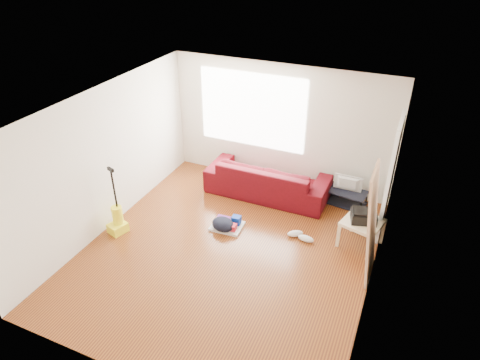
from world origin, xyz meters
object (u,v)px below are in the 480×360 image
at_px(tv_stand, 346,197).
at_px(cleaning_tray, 228,224).
at_px(backpack, 223,230).
at_px(bucket, 243,193).
at_px(vacuum, 117,220).
at_px(sofa, 267,194).
at_px(side_table, 362,225).

height_order(tv_stand, cleaning_tray, tv_stand).
bearing_deg(backpack, tv_stand, 58.49).
xyz_separation_m(tv_stand, bucket, (-1.95, -0.45, -0.15)).
xyz_separation_m(backpack, vacuum, (-1.67, -0.76, 0.23)).
distance_m(sofa, tv_stand, 1.54).
relative_size(tv_stand, vacuum, 0.66).
bearing_deg(vacuum, tv_stand, 52.96).
distance_m(sofa, side_table, 2.20).
bearing_deg(sofa, side_table, 156.19).
bearing_deg(backpack, sofa, 93.36).
relative_size(bucket, vacuum, 0.23).
xyz_separation_m(side_table, bucket, (-2.42, 0.70, -0.41)).
relative_size(side_table, cleaning_tray, 1.27).
xyz_separation_m(sofa, tv_stand, (1.50, 0.27, 0.15)).
relative_size(side_table, vacuum, 0.58).
xyz_separation_m(tv_stand, vacuum, (-3.47, -2.46, 0.08)).
distance_m(cleaning_tray, backpack, 0.14).
relative_size(side_table, backpack, 1.72).
bearing_deg(side_table, sofa, 156.19).
bearing_deg(bucket, cleaning_tray, -80.45).
bearing_deg(backpack, bucket, 111.72).
height_order(bucket, backpack, bucket).
xyz_separation_m(sofa, bucket, (-0.44, -0.18, 0.00)).
bearing_deg(side_table, tv_stand, 112.60).
bearing_deg(cleaning_tray, bucket, 99.55).
bearing_deg(tv_stand, bucket, -159.55).
relative_size(bucket, backpack, 0.68).
xyz_separation_m(sofa, side_table, (1.98, -0.87, 0.41)).
height_order(sofa, side_table, side_table).
relative_size(sofa, backpack, 5.70).
xyz_separation_m(cleaning_tray, vacuum, (-1.72, -0.88, 0.17)).
height_order(sofa, backpack, sofa).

